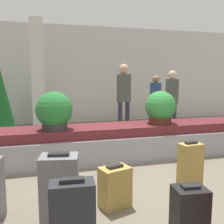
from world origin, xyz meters
TOP-DOWN VIEW (x-y plane):
  - ground_plane at (0.00, 0.00)m, footprint 18.00×18.00m
  - back_wall at (0.00, 5.65)m, footprint 18.00×0.06m
  - carousel at (0.00, 1.60)m, footprint 8.65×0.90m
  - pillar at (-1.36, 4.93)m, footprint 0.37×0.37m
  - suitcase_0 at (-1.07, -0.37)m, footprint 0.41×0.32m
  - suitcase_3 at (0.14, -0.78)m, footprint 0.34×0.28m
  - suitcase_4 at (-0.44, -0.14)m, footprint 0.39×0.32m
  - suitcase_7 at (0.59, -0.06)m, footprint 0.31×0.21m
  - potted_plant_0 at (0.95, 1.57)m, footprint 0.59×0.59m
  - potted_plant_1 at (-1.04, 1.50)m, footprint 0.62×0.62m
  - traveler_0 at (0.78, 3.32)m, footprint 0.35×0.26m
  - traveler_1 at (2.11, 4.27)m, footprint 0.37×0.30m
  - traveler_2 at (2.24, 3.48)m, footprint 0.35×0.25m

SIDE VIEW (x-z plane):
  - ground_plane at x=0.00m, z-range 0.00..0.00m
  - suitcase_3 at x=0.14m, z-range -0.01..0.46m
  - suitcase_4 at x=-0.44m, z-range -0.01..0.49m
  - carousel at x=0.00m, z-range -0.01..0.61m
  - suitcase_7 at x=0.59m, z-range -0.01..0.68m
  - suitcase_0 at x=-1.07m, z-range -0.01..0.76m
  - potted_plant_0 at x=0.95m, z-range 0.61..1.24m
  - traveler_1 at x=2.11m, z-range 0.14..1.71m
  - potted_plant_1 at x=-1.04m, z-range 0.61..1.26m
  - traveler_2 at x=2.24m, z-range 0.17..1.87m
  - traveler_0 at x=0.78m, z-range 0.20..2.05m
  - back_wall at x=0.00m, z-range 0.00..3.20m
  - pillar at x=-1.36m, z-range 0.00..3.20m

